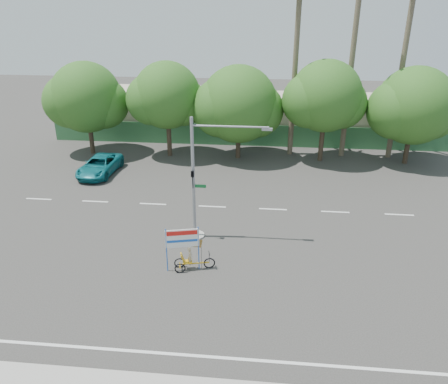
# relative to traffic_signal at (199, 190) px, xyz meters

# --- Properties ---
(ground) EXTENTS (120.00, 120.00, 0.00)m
(ground) POSITION_rel_traffic_signal_xyz_m (2.20, -3.98, -2.92)
(ground) COLOR #33302D
(ground) RESTS_ON ground
(fence) EXTENTS (38.00, 0.08, 2.00)m
(fence) POSITION_rel_traffic_signal_xyz_m (2.20, 17.52, -1.92)
(fence) COLOR #336B3D
(fence) RESTS_ON ground
(building_left) EXTENTS (12.00, 8.00, 4.00)m
(building_left) POSITION_rel_traffic_signal_xyz_m (-7.80, 22.02, -0.92)
(building_left) COLOR beige
(building_left) RESTS_ON ground
(building_right) EXTENTS (14.00, 8.00, 3.60)m
(building_right) POSITION_rel_traffic_signal_xyz_m (10.20, 22.02, -1.12)
(building_right) COLOR beige
(building_right) RESTS_ON ground
(tree_far_left) EXTENTS (7.14, 6.00, 7.96)m
(tree_far_left) POSITION_rel_traffic_signal_xyz_m (-11.85, 14.02, 1.84)
(tree_far_left) COLOR #473828
(tree_far_left) RESTS_ON ground
(tree_left) EXTENTS (6.66, 5.60, 8.07)m
(tree_left) POSITION_rel_traffic_signal_xyz_m (-4.85, 14.02, 2.14)
(tree_left) COLOR #473828
(tree_left) RESTS_ON ground
(tree_center) EXTENTS (7.62, 6.40, 7.85)m
(tree_center) POSITION_rel_traffic_signal_xyz_m (1.14, 14.02, 1.55)
(tree_center) COLOR #473828
(tree_center) RESTS_ON ground
(tree_right) EXTENTS (6.90, 5.80, 8.36)m
(tree_right) POSITION_rel_traffic_signal_xyz_m (8.15, 14.02, 2.32)
(tree_right) COLOR #473828
(tree_right) RESTS_ON ground
(tree_far_right) EXTENTS (7.38, 6.20, 7.94)m
(tree_far_right) POSITION_rel_traffic_signal_xyz_m (15.15, 14.02, 1.73)
(tree_far_right) COLOR #473828
(tree_far_right) RESTS_ON ground
(palm_tall) EXTENTS (3.73, 3.79, 17.45)m
(palm_tall) POSITION_rel_traffic_signal_xyz_m (10.20, 15.52, 7.55)
(palm_tall) COLOR #70604C
(palm_tall) RESTS_ON ground
(palm_mid) EXTENTS (3.73, 3.79, 15.45)m
(palm_mid) POSITION_rel_traffic_signal_xyz_m (14.20, 15.52, 6.48)
(palm_mid) COLOR #70604C
(palm_mid) RESTS_ON ground
(palm_short) EXTENTS (3.73, 3.79, 14.45)m
(palm_short) POSITION_rel_traffic_signal_xyz_m (5.70, 15.52, 5.94)
(palm_short) COLOR #70604C
(palm_short) RESTS_ON ground
(traffic_signal) EXTENTS (4.72, 1.10, 7.00)m
(traffic_signal) POSITION_rel_traffic_signal_xyz_m (0.00, 0.00, 0.00)
(traffic_signal) COLOR gray
(traffic_signal) RESTS_ON ground
(trike_billboard) EXTENTS (2.40, 0.88, 2.41)m
(trike_billboard) POSITION_rel_traffic_signal_xyz_m (-0.11, -3.39, -1.95)
(trike_billboard) COLOR black
(trike_billboard) RESTS_ON ground
(pickup_truck) EXTENTS (2.57, 5.11, 1.39)m
(pickup_truck) POSITION_rel_traffic_signal_xyz_m (-9.28, 9.06, -2.22)
(pickup_truck) COLOR #106D75
(pickup_truck) RESTS_ON ground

